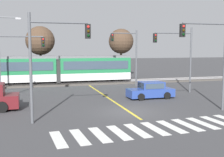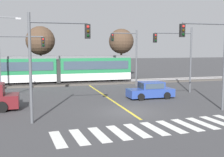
% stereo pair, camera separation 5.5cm
% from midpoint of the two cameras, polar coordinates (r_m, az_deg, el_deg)
% --- Properties ---
extents(ground_plane, '(200.00, 200.00, 0.00)m').
position_cam_midpoint_polar(ground_plane, '(20.37, 3.49, -6.79)').
color(ground_plane, '#3D3D3F').
extents(track_bed, '(120.00, 4.00, 0.18)m').
position_cam_midpoint_polar(track_bed, '(36.46, -5.30, -0.88)').
color(track_bed, '#4C4742').
rests_on(track_bed, ground).
extents(rail_near, '(120.00, 0.08, 0.10)m').
position_cam_midpoint_polar(rail_near, '(35.74, -5.09, -0.79)').
color(rail_near, '#939399').
rests_on(rail_near, track_bed).
extents(rail_far, '(120.00, 0.08, 0.10)m').
position_cam_midpoint_polar(rail_far, '(37.15, -5.50, -0.53)').
color(rail_far, '#939399').
rests_on(rail_far, track_bed).
extents(light_rail_tram, '(18.50, 2.64, 3.43)m').
position_cam_midpoint_polar(light_rail_tram, '(35.78, -11.05, 2.05)').
color(light_rail_tram, silver).
rests_on(light_rail_tram, track_bed).
extents(crosswalk_stripe_0, '(0.77, 2.83, 0.01)m').
position_cam_midpoint_polar(crosswalk_stripe_0, '(14.73, -10.98, -12.00)').
color(crosswalk_stripe_0, silver).
rests_on(crosswalk_stripe_0, ground).
extents(crosswalk_stripe_1, '(0.77, 2.83, 0.01)m').
position_cam_midpoint_polar(crosswalk_stripe_1, '(14.93, -6.73, -11.68)').
color(crosswalk_stripe_1, silver).
rests_on(crosswalk_stripe_1, ground).
extents(crosswalk_stripe_2, '(0.77, 2.83, 0.01)m').
position_cam_midpoint_polar(crosswalk_stripe_2, '(15.21, -2.61, -11.30)').
color(crosswalk_stripe_2, silver).
rests_on(crosswalk_stripe_2, ground).
extents(crosswalk_stripe_3, '(0.77, 2.83, 0.01)m').
position_cam_midpoint_polar(crosswalk_stripe_3, '(15.56, 1.32, -10.89)').
color(crosswalk_stripe_3, silver).
rests_on(crosswalk_stripe_3, ground).
extents(crosswalk_stripe_4, '(0.77, 2.83, 0.01)m').
position_cam_midpoint_polar(crosswalk_stripe_4, '(15.98, 5.06, -10.45)').
color(crosswalk_stripe_4, silver).
rests_on(crosswalk_stripe_4, ground).
extents(crosswalk_stripe_5, '(0.77, 2.83, 0.01)m').
position_cam_midpoint_polar(crosswalk_stripe_5, '(16.46, 8.58, -10.00)').
color(crosswalk_stripe_5, silver).
rests_on(crosswalk_stripe_5, ground).
extents(crosswalk_stripe_6, '(0.77, 2.83, 0.01)m').
position_cam_midpoint_polar(crosswalk_stripe_6, '(17.00, 11.87, -9.53)').
color(crosswalk_stripe_6, silver).
rests_on(crosswalk_stripe_6, ground).
extents(crosswalk_stripe_7, '(0.77, 2.83, 0.01)m').
position_cam_midpoint_polar(crosswalk_stripe_7, '(17.59, 14.95, -9.07)').
color(crosswalk_stripe_7, silver).
rests_on(crosswalk_stripe_7, ground).
extents(crosswalk_stripe_8, '(0.77, 2.83, 0.01)m').
position_cam_midpoint_polar(crosswalk_stripe_8, '(18.23, 17.81, -8.62)').
color(crosswalk_stripe_8, silver).
rests_on(crosswalk_stripe_8, ground).
extents(crosswalk_stripe_9, '(0.77, 2.83, 0.01)m').
position_cam_midpoint_polar(crosswalk_stripe_9, '(18.91, 20.47, -8.18)').
color(crosswalk_stripe_9, silver).
rests_on(crosswalk_stripe_9, ground).
extents(lane_centre_line, '(0.20, 17.20, 0.01)m').
position_cam_midpoint_polar(lane_centre_line, '(26.23, -1.04, -3.83)').
color(lane_centre_line, gold).
rests_on(lane_centre_line, ground).
extents(sedan_crossing, '(4.23, 1.97, 1.52)m').
position_cam_midpoint_polar(sedan_crossing, '(25.90, 7.77, -2.45)').
color(sedan_crossing, '#284293').
rests_on(sedan_crossing, ground).
extents(traffic_light_mid_right, '(4.25, 0.38, 6.64)m').
position_cam_midpoint_polar(traffic_light_mid_right, '(29.11, 13.39, 5.57)').
color(traffic_light_mid_right, '#515459').
rests_on(traffic_light_mid_right, ground).
extents(traffic_light_far_right, '(3.25, 0.38, 6.70)m').
position_cam_midpoint_polar(traffic_light_far_right, '(33.35, 3.31, 5.86)').
color(traffic_light_far_right, '#515459').
rests_on(traffic_light_far_right, ground).
extents(traffic_light_near_left, '(3.75, 0.38, 6.67)m').
position_cam_midpoint_polar(traffic_light_near_left, '(17.47, -12.48, 5.25)').
color(traffic_light_near_left, '#515459').
rests_on(traffic_light_near_left, ground).
extents(traffic_light_mid_left, '(4.25, 0.38, 6.05)m').
position_cam_midpoint_polar(traffic_light_mid_left, '(26.07, -19.45, 4.63)').
color(traffic_light_mid_left, '#515459').
rests_on(traffic_light_mid_left, ground).
extents(traffic_light_near_right, '(3.75, 0.38, 6.65)m').
position_cam_midpoint_polar(traffic_light_near_right, '(21.28, 19.39, 5.37)').
color(traffic_light_near_right, '#515459').
rests_on(traffic_light_near_right, ground).
extents(street_lamp_west, '(2.48, 0.28, 8.04)m').
position_cam_midpoint_polar(street_lamp_west, '(32.64, -21.63, 5.87)').
color(street_lamp_west, slate).
rests_on(street_lamp_west, ground).
extents(bare_tree_west, '(3.95, 3.95, 7.56)m').
position_cam_midpoint_polar(bare_tree_west, '(40.02, -14.42, 7.42)').
color(bare_tree_west, brown).
rests_on(bare_tree_west, ground).
extents(bare_tree_east, '(3.79, 3.79, 7.49)m').
position_cam_midpoint_polar(bare_tree_east, '(43.06, 1.83, 7.54)').
color(bare_tree_east, brown).
rests_on(bare_tree_east, ground).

